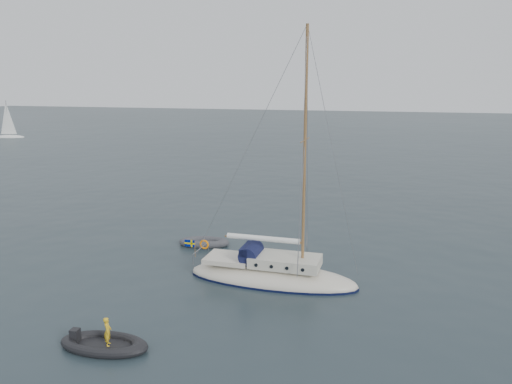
# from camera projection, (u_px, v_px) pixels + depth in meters

# --- Properties ---
(ground) EXTENTS (300.00, 300.00, 0.00)m
(ground) POSITION_uv_depth(u_px,v_px,m) (285.00, 270.00, 26.56)
(ground) COLOR black
(ground) RESTS_ON ground
(sailboat) EXTENTS (9.08, 2.72, 12.93)m
(sailboat) POSITION_uv_depth(u_px,v_px,m) (272.00, 263.00, 24.94)
(sailboat) COLOR beige
(sailboat) RESTS_ON ground
(dinghy) EXTENTS (3.11, 1.40, 0.45)m
(dinghy) POSITION_uv_depth(u_px,v_px,m) (204.00, 242.00, 30.60)
(dinghy) COLOR #4B4C51
(dinghy) RESTS_ON ground
(rib) EXTENTS (3.50, 1.59, 1.30)m
(rib) POSITION_uv_depth(u_px,v_px,m) (104.00, 344.00, 18.75)
(rib) COLOR black
(rib) RESTS_ON ground
(distant_yacht_a) EXTENTS (5.26, 2.80, 6.96)m
(distant_yacht_a) POSITION_uv_depth(u_px,v_px,m) (8.00, 121.00, 88.82)
(distant_yacht_a) COLOR white
(distant_yacht_a) RESTS_ON ground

